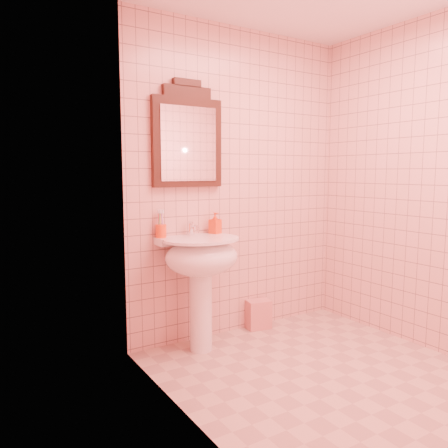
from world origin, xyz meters
TOP-DOWN VIEW (x-y plane):
  - floor at (0.00, 0.00)m, footprint 2.20×2.20m
  - back_wall at (0.00, 1.10)m, footprint 2.00×0.02m
  - pedestal_sink at (-0.50, 0.87)m, footprint 0.58×0.58m
  - faucet at (-0.50, 1.01)m, footprint 0.04×0.16m
  - mirror at (-0.50, 1.07)m, footprint 0.57×0.06m
  - toothbrush_cup at (-0.74, 1.05)m, footprint 0.08×0.08m
  - soap_dispenser at (-0.29, 1.01)m, footprint 0.10×0.10m
  - towel at (0.15, 1.02)m, footprint 0.22×0.17m

SIDE VIEW (x-z plane):
  - floor at x=0.00m, z-range 0.00..0.00m
  - towel at x=0.15m, z-range 0.00..0.25m
  - pedestal_sink at x=-0.50m, z-range 0.23..1.09m
  - toothbrush_cup at x=-0.74m, z-range 0.82..1.01m
  - faucet at x=-0.50m, z-range 0.87..0.97m
  - soap_dispenser at x=-0.29m, z-range 0.86..1.03m
  - back_wall at x=0.00m, z-range 0.00..2.50m
  - mirror at x=-0.50m, z-range 1.20..2.00m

